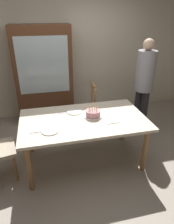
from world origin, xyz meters
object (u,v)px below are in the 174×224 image
Objects in this scene: dining_table at (84,123)px; chair_spindle_back at (84,110)px; plate_far_side at (75,112)px; birthday_cake at (93,114)px; plate_near_celebrant at (50,131)px; china_cabinet at (44,76)px; person_guest at (144,82)px.

dining_table is 1.87× the size of chair_spindle_back.
dining_table is 0.26m from plate_far_side.
plate_far_side is (-0.24, 0.20, -0.04)m from birthday_cake.
plate_far_side is (-0.09, 0.23, 0.08)m from dining_table.
dining_table is 0.55m from plate_near_celebrant.
china_cabinet reaches higher than chair_spindle_back.
chair_spindle_back is at bearing -47.93° from china_cabinet.
chair_spindle_back is 0.50× the size of china_cabinet.
person_guest is (1.24, 0.63, 0.32)m from dining_table.
plate_near_celebrant is at bearing -157.25° from birthday_cake.
plate_near_celebrant is 1.00× the size of plate_far_side.
plate_far_side is 0.12× the size of china_cabinet.
china_cabinet reaches higher than plate_near_celebrant.
chair_spindle_back is at bearing 64.86° from plate_far_side.
plate_near_celebrant is 0.61m from plate_far_side.
china_cabinet is at bearing 89.12° from plate_near_celebrant.
dining_table is 6.35× the size of birthday_cake.
plate_far_side is 0.72m from chair_spindle_back.
person_guest is (1.33, 0.40, 0.24)m from plate_far_side.
birthday_cake is 0.16× the size of person_guest.
person_guest is at bearing 27.12° from dining_table.
plate_far_side is at bearing 49.21° from plate_near_celebrant.
dining_table is at bearing -152.88° from person_guest.
china_cabinet is (-1.70, 0.92, -0.03)m from person_guest.
chair_spindle_back is at bearing 57.35° from plate_near_celebrant.
chair_spindle_back is 0.55× the size of person_guest.
dining_table is at bearing 25.36° from plate_near_celebrant.
plate_near_celebrant is at bearing -130.79° from plate_far_side.
plate_far_side is (0.40, 0.46, 0.00)m from plate_near_celebrant.
chair_spindle_back is at bearing 169.22° from person_guest.
person_guest reaches higher than plate_near_celebrant.
china_cabinet is at bearing 106.51° from dining_table.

